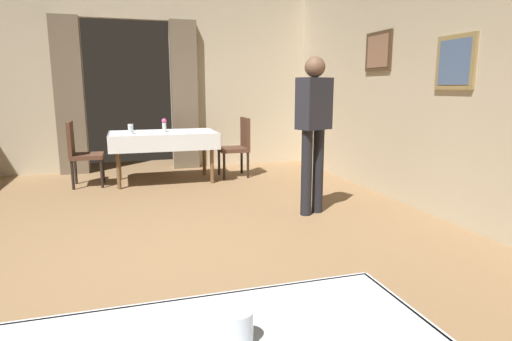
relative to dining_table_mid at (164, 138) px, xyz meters
name	(u,v)px	position (x,y,z in m)	size (l,w,h in m)	color
ground	(143,260)	(-0.45, -3.01, -0.66)	(10.08, 10.08, 0.00)	olive
wall_right	(475,76)	(2.75, -3.01, 0.84)	(0.16, 8.40, 3.00)	beige
wall_back	(128,81)	(-0.45, 1.17, 0.85)	(6.40, 0.27, 3.00)	beige
dining_table_mid	(164,138)	(0.00, 0.00, 0.00)	(1.55, 0.89, 0.75)	brown
chair_mid_left	(81,151)	(-1.16, 0.01, -0.15)	(0.44, 0.44, 0.93)	black
chair_mid_right	(238,144)	(1.16, 0.07, -0.15)	(0.44, 0.44, 0.93)	black
glass_near_c	(238,328)	(-0.27, -5.50, 0.13)	(0.08, 0.08, 0.09)	silver
flower_vase_mid	(164,125)	(0.02, -0.02, 0.19)	(0.07, 0.07, 0.20)	silver
glass_mid_b	(131,128)	(-0.46, 0.22, 0.14)	(0.08, 0.08, 0.11)	silver
glass_mid_c	(131,130)	(-0.46, -0.14, 0.14)	(0.07, 0.07, 0.10)	silver
person_waiter_by_doorway	(314,122)	(1.43, -2.19, 0.36)	(0.42, 0.34, 1.72)	black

